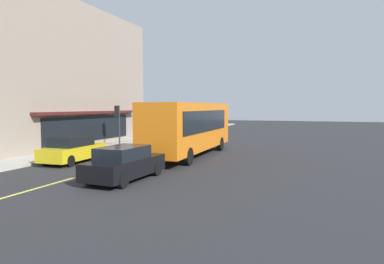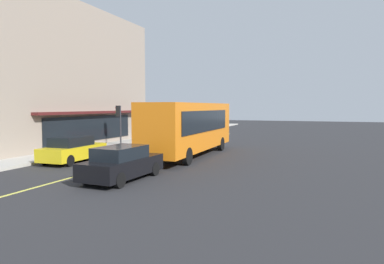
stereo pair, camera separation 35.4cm
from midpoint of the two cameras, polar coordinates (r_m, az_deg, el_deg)
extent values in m
plane|color=#28282B|center=(25.92, -3.89, -3.16)|extent=(120.00, 120.00, 0.00)
cube|color=#B2ADA3|center=(28.74, -14.18, -2.40)|extent=(80.00, 2.65, 0.15)
cube|color=#D8D14C|center=(25.92, -3.89, -3.15)|extent=(36.00, 0.16, 0.01)
cube|color=gray|center=(32.70, -21.42, 8.06)|extent=(18.14, 8.23, 11.38)
cube|color=#4C1919|center=(29.85, -15.07, 3.06)|extent=(12.70, 0.70, 0.20)
cube|color=black|center=(30.03, -15.37, 0.58)|extent=(10.89, 0.08, 2.00)
cube|color=orange|center=(23.37, 0.13, 0.99)|extent=(11.04, 2.69, 3.00)
cube|color=black|center=(28.54, 3.87, 2.27)|extent=(0.16, 2.10, 1.80)
cube|color=black|center=(23.54, -3.02, 1.88)|extent=(8.80, 0.21, 1.32)
cube|color=black|center=(22.67, 2.90, 1.79)|extent=(8.80, 0.21, 1.32)
cube|color=#0CF259|center=(28.59, 3.92, 4.05)|extent=(0.11, 1.90, 0.36)
cube|color=#2D2D33|center=(28.73, 3.91, -0.94)|extent=(0.20, 2.40, 0.40)
cylinder|color=black|center=(27.18, 0.43, -1.75)|extent=(1.01, 0.32, 1.00)
cylinder|color=black|center=(26.51, 5.03, -1.91)|extent=(1.01, 0.32, 1.00)
cylinder|color=black|center=(20.73, -6.15, -3.61)|extent=(1.01, 0.32, 1.00)
cylinder|color=black|center=(19.84, -0.27, -3.93)|extent=(1.01, 0.32, 1.00)
cylinder|color=#2D2D33|center=(29.36, -11.06, 1.06)|extent=(0.12, 0.12, 3.20)
cube|color=black|center=(29.43, -11.42, 3.30)|extent=(0.30, 0.30, 0.90)
sphere|color=red|center=(29.52, -11.71, 3.83)|extent=(0.18, 0.18, 0.18)
sphere|color=orange|center=(29.52, -11.70, 3.30)|extent=(0.18, 0.18, 0.18)
sphere|color=green|center=(29.53, -11.69, 2.78)|extent=(0.18, 0.18, 0.18)
cube|color=yellow|center=(22.09, -18.07, -3.06)|extent=(4.36, 1.95, 0.75)
cube|color=black|center=(21.90, -18.35, -1.42)|extent=(2.46, 1.60, 0.55)
cylinder|color=black|center=(23.73, -17.57, -3.23)|extent=(0.65, 0.24, 0.64)
cylinder|color=black|center=(22.80, -14.25, -3.46)|extent=(0.65, 0.24, 0.64)
cylinder|color=black|center=(21.55, -22.08, -4.07)|extent=(0.65, 0.24, 0.64)
cylinder|color=black|center=(20.51, -18.62, -4.39)|extent=(0.65, 0.24, 0.64)
cube|color=black|center=(16.20, -10.47, -5.48)|extent=(4.38, 1.99, 0.75)
cube|color=black|center=(15.98, -10.80, -3.26)|extent=(2.47, 1.62, 0.55)
cylinder|color=black|center=(17.86, -10.09, -5.48)|extent=(0.65, 0.25, 0.64)
cylinder|color=black|center=(17.01, -5.46, -5.91)|extent=(0.65, 0.25, 0.64)
cylinder|color=black|center=(15.62, -15.91, -6.96)|extent=(0.65, 0.25, 0.64)
cylinder|color=black|center=(14.64, -10.91, -7.61)|extent=(0.65, 0.25, 0.64)
cube|color=maroon|center=(32.04, -4.85, -0.70)|extent=(4.36, 1.96, 0.75)
cube|color=black|center=(32.13, -4.75, 0.48)|extent=(2.46, 1.60, 0.55)
cylinder|color=black|center=(30.45, -4.52, -1.47)|extent=(0.65, 0.24, 0.64)
cylinder|color=black|center=(31.13, -7.29, -1.37)|extent=(0.65, 0.24, 0.64)
cylinder|color=black|center=(33.06, -2.56, -1.02)|extent=(0.65, 0.24, 0.64)
cylinder|color=black|center=(33.69, -5.16, -0.93)|extent=(0.65, 0.24, 0.64)
camera|label=1|loc=(0.18, -89.57, 0.03)|focal=33.23mm
camera|label=2|loc=(0.18, 90.43, -0.03)|focal=33.23mm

